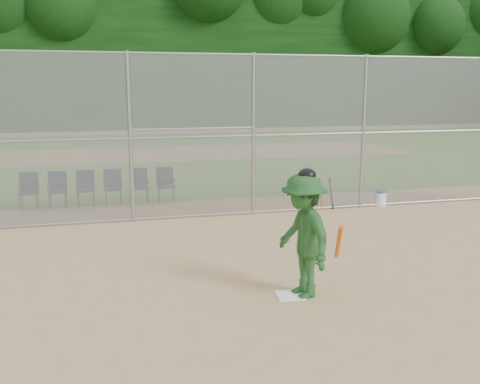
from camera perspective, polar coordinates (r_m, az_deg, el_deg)
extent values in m
plane|color=tan|center=(8.80, 4.20, -10.15)|extent=(100.00, 100.00, 0.00)
plane|color=#366C20|center=(26.08, -8.69, 4.05)|extent=(100.00, 100.00, 0.00)
plane|color=tan|center=(26.08, -8.69, 4.06)|extent=(24.00, 24.00, 0.00)
cube|color=gray|center=(13.08, -2.79, 5.94)|extent=(16.00, 0.02, 4.00)
cylinder|color=#9EA3A8|center=(13.04, -2.88, 14.50)|extent=(16.00, 0.05, 0.05)
cube|color=black|center=(42.89, -11.42, 14.08)|extent=(80.00, 5.00, 11.00)
cube|color=white|center=(8.49, 5.38, -10.89)|extent=(0.48, 0.48, 0.02)
imported|color=#1F4F22|center=(8.22, 6.76, -4.68)|extent=(0.91, 1.34, 1.92)
ellipsoid|color=black|center=(8.01, 6.91, 1.73)|extent=(0.27, 0.30, 0.23)
cylinder|color=orange|center=(8.02, 10.48, -5.26)|extent=(0.28, 0.62, 0.66)
cylinder|color=white|center=(15.04, 14.74, -0.72)|extent=(0.31, 0.31, 0.37)
cylinder|color=#24579C|center=(15.00, 14.78, 0.06)|extent=(0.33, 0.33, 0.05)
cylinder|color=#D84C14|center=(14.30, 8.59, -0.14)|extent=(0.06, 0.32, 0.83)
cylinder|color=black|center=(14.42, 9.69, -0.10)|extent=(0.06, 0.34, 0.82)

